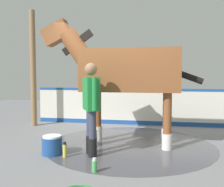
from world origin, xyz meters
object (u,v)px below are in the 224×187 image
handler (91,103)px  bottle_spray (94,166)px  bottle_shampoo (65,150)px  horse (124,73)px  wash_bucket (52,145)px

handler → bottle_spray: handler is taller
bottle_shampoo → bottle_spray: bearing=-37.8°
horse → bottle_shampoo: horse is taller
handler → bottle_spray: (0.29, -0.77, -0.85)m
bottle_spray → handler: bearing=110.6°
wash_bucket → bottle_shampoo: 0.31m
horse → bottle_shampoo: bearing=47.9°
horse → handler: horse is taller
bottle_spray → bottle_shampoo: bearing=142.2°
horse → bottle_spray: size_ratio=15.43×
wash_bucket → bottle_shampoo: bearing=-19.0°
horse → handler: (-0.45, -0.83, -0.53)m
horse → wash_bucket: bearing=37.0°
handler → bottle_spray: size_ratio=7.68×
handler → wash_bucket: 1.05m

